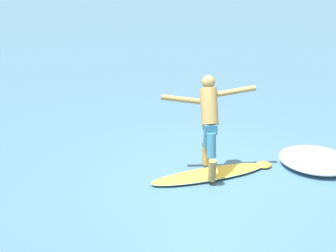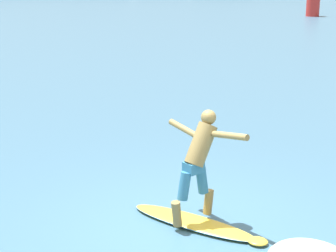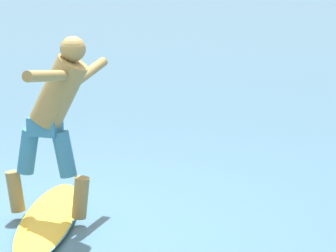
{
  "view_description": "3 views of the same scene",
  "coord_description": "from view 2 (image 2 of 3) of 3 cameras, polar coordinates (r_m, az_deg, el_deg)",
  "views": [
    {
      "loc": [
        -7.54,
        -3.73,
        4.33
      ],
      "look_at": [
        -0.02,
        0.83,
        0.75
      ],
      "focal_mm": 60.0,
      "sensor_mm": 36.0,
      "label": 1
    },
    {
      "loc": [
        -0.89,
        -7.35,
        3.66
      ],
      "look_at": [
        -0.3,
        1.04,
        1.21
      ],
      "focal_mm": 60.0,
      "sensor_mm": 36.0,
      "label": 2
    },
    {
      "loc": [
        5.99,
        -3.1,
        2.47
      ],
      "look_at": [
        -0.23,
        1.53,
        0.64
      ],
      "focal_mm": 85.0,
      "sensor_mm": 36.0,
      "label": 3
    }
  ],
  "objects": [
    {
      "name": "surfboard",
      "position": [
        8.26,
        2.75,
        -9.78
      ],
      "size": [
        1.95,
        1.66,
        0.22
      ],
      "color": "yellow",
      "rests_on": "ground"
    },
    {
      "name": "surfer",
      "position": [
        7.97,
        3.2,
        -3.11
      ],
      "size": [
        1.05,
        1.3,
        1.6
      ],
      "color": "olive",
      "rests_on": "surfboard"
    },
    {
      "name": "channel_marker_buoy",
      "position": [
        42.28,
        14.52,
        11.91
      ],
      "size": [
        0.94,
        0.94,
        1.92
      ],
      "color": "red",
      "rests_on": "ground"
    },
    {
      "name": "ground_plane",
      "position": [
        8.26,
        2.62,
        -10.1
      ],
      "size": [
        200.0,
        200.0,
        0.0
      ],
      "primitive_type": "plane",
      "color": "#3E6B89"
    }
  ]
}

